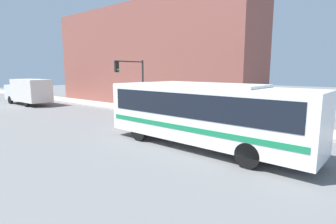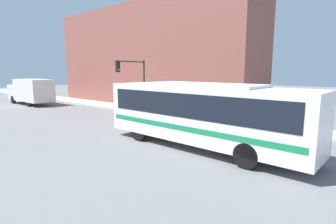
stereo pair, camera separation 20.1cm
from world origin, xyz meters
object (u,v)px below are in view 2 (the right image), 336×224
object	(u,v)px
pedestrian_near_corner	(175,104)
fire_hydrant	(191,113)
delivery_truck	(31,91)
parking_meter	(144,101)
pedestrian_mid_block	(202,105)
traffic_light_pole	(134,76)
city_bus	(201,111)

from	to	relation	value
pedestrian_near_corner	fire_hydrant	bearing A→B (deg)	-107.41
delivery_truck	parking_meter	bearing A→B (deg)	-74.63
parking_meter	pedestrian_mid_block	distance (m)	5.73
traffic_light_pole	parking_meter	size ratio (longest dim) A/B	3.41
fire_hydrant	traffic_light_pole	xyz separation A→B (m)	(-1.06, 5.34, 2.87)
delivery_truck	pedestrian_mid_block	world-z (taller)	delivery_truck
city_bus	delivery_truck	bearing A→B (deg)	87.39
city_bus	pedestrian_near_corner	xyz separation A→B (m)	(6.64, 6.94, -0.85)
parking_meter	fire_hydrant	bearing A→B (deg)	-90.00
fire_hydrant	city_bus	bearing A→B (deg)	-141.23
delivery_truck	fire_hydrant	world-z (taller)	delivery_truck
traffic_light_pole	parking_meter	world-z (taller)	traffic_light_pole
delivery_truck	traffic_light_pole	bearing A→B (deg)	-78.58
delivery_truck	traffic_light_pole	distance (m)	14.67
parking_meter	pedestrian_mid_block	xyz separation A→B (m)	(1.13, -5.62, -0.02)
parking_meter	pedestrian_near_corner	distance (m)	3.20
city_bus	traffic_light_pole	world-z (taller)	traffic_light_pole
traffic_light_pole	pedestrian_mid_block	world-z (taller)	traffic_light_pole
city_bus	pedestrian_near_corner	world-z (taller)	city_bus
delivery_truck	pedestrian_near_corner	distance (m)	18.07
city_bus	pedestrian_mid_block	world-z (taller)	city_bus
city_bus	pedestrian_near_corner	size ratio (longest dim) A/B	6.46
fire_hydrant	pedestrian_near_corner	bearing A→B (deg)	72.59
delivery_truck	parking_meter	size ratio (longest dim) A/B	5.43
pedestrian_near_corner	pedestrian_mid_block	bearing A→B (deg)	-79.56
city_bus	traffic_light_pole	bearing A→B (deg)	66.28
fire_hydrant	pedestrian_near_corner	size ratio (longest dim) A/B	0.39
pedestrian_mid_block	pedestrian_near_corner	bearing A→B (deg)	100.44
city_bus	parking_meter	world-z (taller)	city_bus
pedestrian_mid_block	parking_meter	bearing A→B (deg)	101.40
fire_hydrant	delivery_truck	bearing A→B (deg)	101.36
fire_hydrant	traffic_light_pole	size ratio (longest dim) A/B	0.14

